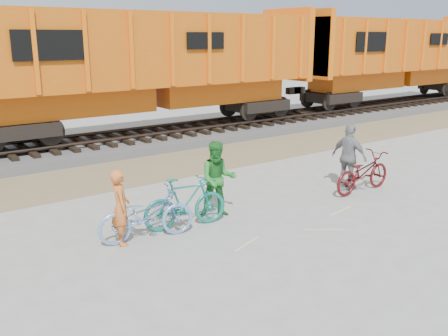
{
  "coord_description": "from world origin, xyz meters",
  "views": [
    {
      "loc": [
        -6.79,
        -7.97,
        4.02
      ],
      "look_at": [
        0.1,
        1.5,
        0.9
      ],
      "focal_mm": 40.0,
      "sensor_mm": 36.0,
      "label": 1
    }
  ],
  "objects": [
    {
      "name": "ground",
      "position": [
        0.0,
        0.0,
        0.0
      ],
      "size": [
        120.0,
        120.0,
        0.0
      ],
      "primitive_type": "plane",
      "color": "#9E9E99",
      "rests_on": "ground"
    },
    {
      "name": "person_solo",
      "position": [
        -3.0,
        0.69,
        0.76
      ],
      "size": [
        0.51,
        0.64,
        1.53
      ],
      "primitive_type": "imported",
      "rotation": [
        0.0,
        0.0,
        1.29
      ],
      "color": "#CC652A",
      "rests_on": "ground"
    },
    {
      "name": "person_man",
      "position": [
        -0.52,
        0.88,
        0.87
      ],
      "size": [
        1.05,
        0.97,
        1.74
      ],
      "primitive_type": "imported",
      "rotation": [
        0.0,
        0.0,
        -0.46
      ],
      "color": "#207127",
      "rests_on": "ground"
    },
    {
      "name": "person_woman",
      "position": [
        3.51,
        0.51,
        0.89
      ],
      "size": [
        0.56,
        1.09,
        1.77
      ],
      "primitive_type": "imported",
      "rotation": [
        0.0,
        0.0,
        1.69
      ],
      "color": "gray",
      "rests_on": "ground"
    },
    {
      "name": "bicycle_blue",
      "position": [
        -2.5,
        0.59,
        0.52
      ],
      "size": [
        2.08,
        1.01,
        1.05
      ],
      "primitive_type": "imported",
      "rotation": [
        0.0,
        0.0,
        1.41
      ],
      "color": "#7697CE",
      "rests_on": "ground"
    },
    {
      "name": "ballast_bed",
      "position": [
        0.0,
        9.0,
        0.15
      ],
      "size": [
        120.0,
        4.0,
        0.3
      ],
      "primitive_type": "cube",
      "color": "slate",
      "rests_on": "ground"
    },
    {
      "name": "hopper_car_right",
      "position": [
        17.19,
        9.0,
        3.01
      ],
      "size": [
        14.0,
        3.13,
        4.65
      ],
      "color": "black",
      "rests_on": "track"
    },
    {
      "name": "bicycle_maroon",
      "position": [
        3.61,
        0.11,
        0.53
      ],
      "size": [
        2.03,
        0.75,
        1.06
      ],
      "primitive_type": "imported",
      "rotation": [
        0.0,
        0.0,
        1.6
      ],
      "color": "#520F10",
      "rests_on": "ground"
    },
    {
      "name": "gravel_strip",
      "position": [
        0.0,
        5.5,
        0.01
      ],
      "size": [
        120.0,
        3.0,
        0.02
      ],
      "primitive_type": "cube",
      "color": "#877153",
      "rests_on": "ground"
    },
    {
      "name": "track",
      "position": [
        0.0,
        9.0,
        0.47
      ],
      "size": [
        120.0,
        2.6,
        0.24
      ],
      "color": "black",
      "rests_on": "ballast_bed"
    },
    {
      "name": "bicycle_teal",
      "position": [
        -1.52,
        0.68,
        0.57
      ],
      "size": [
        1.94,
        0.84,
        1.13
      ],
      "primitive_type": "imported",
      "rotation": [
        0.0,
        0.0,
        1.4
      ],
      "color": "#18766C",
      "rests_on": "ground"
    },
    {
      "name": "hopper_car_center",
      "position": [
        2.19,
        9.0,
        3.01
      ],
      "size": [
        14.0,
        3.13,
        4.65
      ],
      "color": "black",
      "rests_on": "track"
    }
  ]
}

